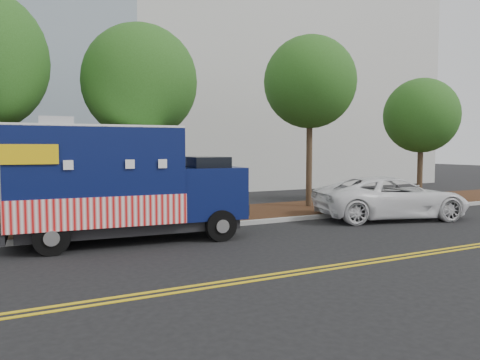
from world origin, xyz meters
TOP-DOWN VIEW (x-y plane):
  - ground at (0.00, 0.00)m, footprint 120.00×120.00m
  - curb at (0.00, 1.40)m, footprint 120.00×0.18m
  - mulch_strip at (0.00, 3.50)m, footprint 120.00×4.00m
  - centerline_near at (0.00, -4.45)m, footprint 120.00×0.10m
  - centerline_far at (0.00, -4.70)m, footprint 120.00×0.10m
  - tree_b at (-0.47, 2.84)m, footprint 3.86×3.86m
  - tree_c at (7.19, 3.76)m, footprint 3.95×3.95m
  - tree_d at (13.29, 3.14)m, footprint 3.55×3.55m
  - sign_post at (-3.57, 1.95)m, footprint 0.06×0.06m
  - food_truck at (-1.83, 0.60)m, footprint 6.84×2.99m
  - white_car at (8.37, 0.13)m, footprint 6.25×4.11m

SIDE VIEW (x-z plane):
  - ground at x=0.00m, z-range 0.00..0.00m
  - centerline_near at x=0.00m, z-range 0.00..0.01m
  - centerline_far at x=0.00m, z-range 0.00..0.01m
  - curb at x=0.00m, z-range 0.00..0.15m
  - mulch_strip at x=0.00m, z-range 0.00..0.15m
  - white_car at x=8.37m, z-range 0.00..1.60m
  - sign_post at x=-3.57m, z-range 0.00..2.40m
  - food_truck at x=-1.83m, z-range -0.17..3.35m
  - tree_d at x=13.29m, z-range 1.21..7.21m
  - tree_b at x=-0.47m, z-range 1.47..8.30m
  - tree_c at x=7.19m, z-range 1.74..9.21m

